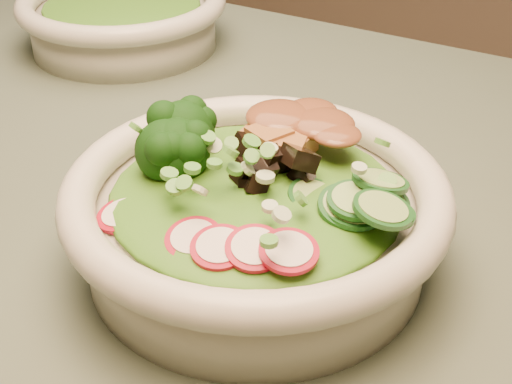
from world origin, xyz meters
The scene contains 12 objects.
dining_table centered at (0.00, 0.00, 0.64)m, with size 1.20×0.80×0.75m.
salad_bowl centered at (0.08, -0.07, 0.79)m, with size 0.26×0.26×0.07m.
side_bowl centered at (-0.26, 0.20, 0.79)m, with size 0.24×0.24×0.07m.
lettuce_bed centered at (0.08, -0.07, 0.81)m, with size 0.20×0.20×0.02m, color #216014.
side_lettuce centered at (-0.26, 0.20, 0.80)m, with size 0.16×0.16×0.02m, color #216014.
broccoli_florets centered at (0.02, -0.07, 0.82)m, with size 0.08×0.07×0.04m, color black, non-canonical shape.
radish_slices centered at (0.09, -0.13, 0.81)m, with size 0.11×0.04×0.02m, color maroon, non-canonical shape.
cucumber_slices centered at (0.15, -0.07, 0.82)m, with size 0.07×0.07×0.04m, color #A8CC71, non-canonical shape.
mushroom_heap centered at (0.08, -0.06, 0.82)m, with size 0.07×0.07×0.04m, color black, non-canonical shape.
tofu_cubes centered at (0.08, -0.01, 0.82)m, with size 0.09×0.06×0.04m, color #AA6A38, non-canonical shape.
peanut_sauce centered at (0.08, -0.01, 0.83)m, with size 0.07×0.05×0.02m, color brown.
scallion_garnish centered at (0.08, -0.07, 0.83)m, with size 0.19×0.19×0.02m, color #529E37, non-canonical shape.
Camera 1 is at (0.28, -0.42, 1.07)m, focal length 50.00 mm.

